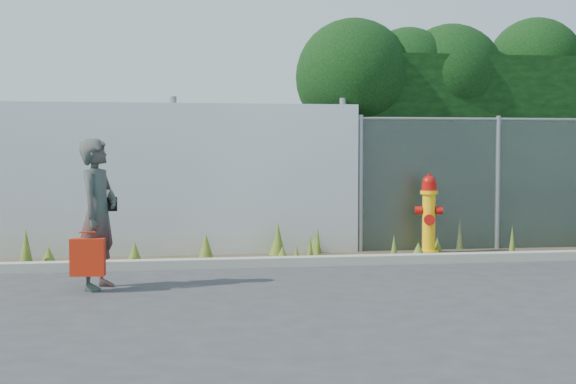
# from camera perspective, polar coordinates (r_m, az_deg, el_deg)

# --- Properties ---
(ground) EXTENTS (80.00, 80.00, 0.00)m
(ground) POSITION_cam_1_polar(r_m,az_deg,el_deg) (8.90, 3.36, -6.90)
(ground) COLOR #343336
(ground) RESTS_ON ground
(curb) EXTENTS (16.00, 0.22, 0.12)m
(curb) POSITION_cam_1_polar(r_m,az_deg,el_deg) (10.63, 1.26, -4.94)
(curb) COLOR #9D9A8E
(curb) RESTS_ON ground
(weed_strip) EXTENTS (16.00, 1.34, 0.52)m
(weed_strip) POSITION_cam_1_polar(r_m,az_deg,el_deg) (11.19, 0.05, -4.31)
(weed_strip) COLOR #433926
(weed_strip) RESTS_ON ground
(corrugated_fence) EXTENTS (8.50, 0.21, 2.30)m
(corrugated_fence) POSITION_cam_1_polar(r_m,az_deg,el_deg) (11.65, -15.75, 0.79)
(corrugated_fence) COLOR silver
(corrugated_fence) RESTS_ON ground
(chainlink_fence) EXTENTS (6.50, 0.07, 2.05)m
(chainlink_fence) POSITION_cam_1_polar(r_m,az_deg,el_deg) (13.10, 18.88, 0.66)
(chainlink_fence) COLOR gray
(chainlink_fence) RESTS_ON ground
(hedge) EXTENTS (7.98, 2.11, 3.82)m
(hedge) POSITION_cam_1_polar(r_m,az_deg,el_deg) (14.01, 17.30, 5.20)
(hedge) COLOR black
(hedge) RESTS_ON ground
(fire_hydrant) EXTENTS (0.40, 0.36, 1.19)m
(fire_hydrant) POSITION_cam_1_polar(r_m,az_deg,el_deg) (11.86, 9.99, -1.64)
(fire_hydrant) COLOR yellow
(fire_hydrant) RESTS_ON ground
(woman) EXTENTS (0.59, 0.71, 1.66)m
(woman) POSITION_cam_1_polar(r_m,az_deg,el_deg) (9.05, -13.36, -1.52)
(woman) COLOR #106557
(woman) RESTS_ON ground
(red_tote_bag) EXTENTS (0.36, 0.13, 0.48)m
(red_tote_bag) POSITION_cam_1_polar(r_m,az_deg,el_deg) (8.86, -14.06, -4.51)
(red_tote_bag) COLOR red
(black_shoulder_bag) EXTENTS (0.21, 0.09, 0.16)m
(black_shoulder_bag) POSITION_cam_1_polar(r_m,az_deg,el_deg) (9.22, -12.71, -0.84)
(black_shoulder_bag) COLOR black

